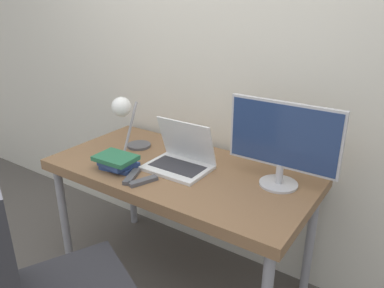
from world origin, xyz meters
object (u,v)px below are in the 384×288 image
Objects in this scene: office_chair at (43,279)px; laptop at (181,159)px; desk_lamp at (125,115)px; book_stack at (117,162)px; monitor at (283,140)px.

laptop is at bearing 84.64° from office_chair.
book_stack is (0.12, -0.21, -0.19)m from desk_lamp.
monitor is 1.60× the size of desk_lamp.
desk_lamp is (-0.93, -0.12, -0.01)m from monitor.
monitor is at bearing 7.12° from desk_lamp.
desk_lamp is at bearing -172.88° from monitor.
desk_lamp is 1.56× the size of book_stack.
book_stack is (-0.28, -0.21, -0.01)m from laptop.
desk_lamp reaches higher than office_chair.
desk_lamp is 0.31m from book_stack.
office_chair is (0.32, -0.86, -0.43)m from desk_lamp.
laptop is at bearing 0.34° from desk_lamp.
laptop is 0.62× the size of monitor.
laptop is at bearing 36.48° from book_stack.
office_chair is at bearing -121.95° from monitor.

